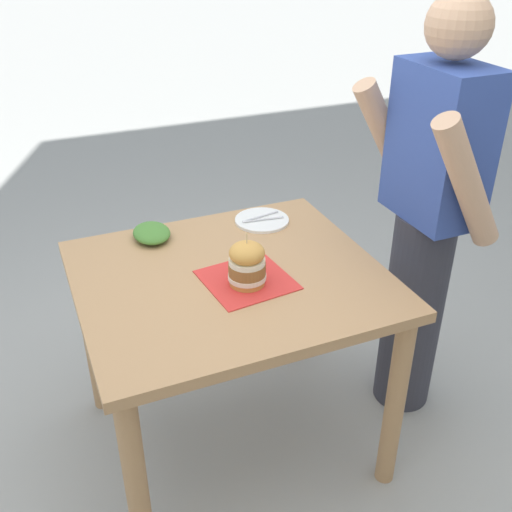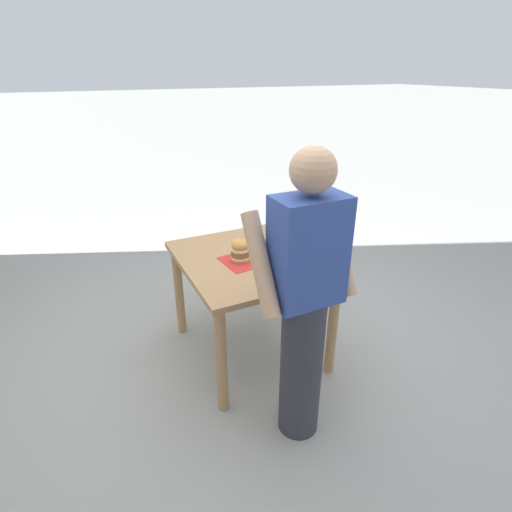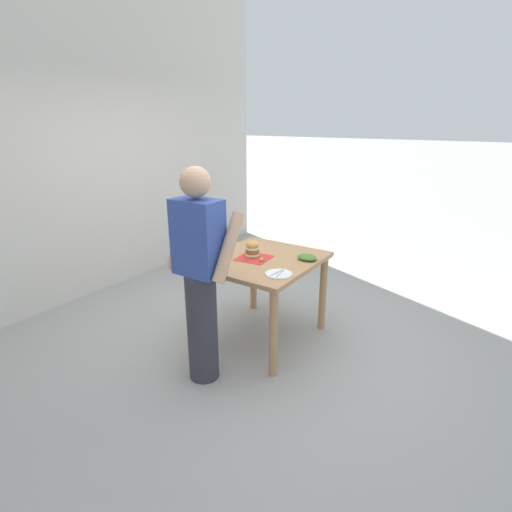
{
  "view_description": "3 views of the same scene",
  "coord_description": "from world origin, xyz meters",
  "px_view_note": "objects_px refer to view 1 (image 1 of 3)",
  "views": [
    {
      "loc": [
        1.67,
        -0.6,
        1.9
      ],
      "look_at": [
        0.0,
        0.1,
        0.85
      ],
      "focal_mm": 42.0,
      "sensor_mm": 36.0,
      "label": 1
    },
    {
      "loc": [
        1.05,
        2.28,
        2.0
      ],
      "look_at": [
        0.0,
        0.1,
        0.85
      ],
      "focal_mm": 28.0,
      "sensor_mm": 36.0,
      "label": 2
    },
    {
      "loc": [
        -1.84,
        2.86,
        1.99
      ],
      "look_at": [
        0.0,
        0.1,
        0.85
      ],
      "focal_mm": 28.0,
      "sensor_mm": 36.0,
      "label": 3
    }
  ],
  "objects_px": {
    "diner_across_table": "(427,219)",
    "sandwich": "(247,264)",
    "side_plate_with_forks": "(262,220)",
    "patio_table": "(230,305)",
    "pickle_spear": "(245,261)",
    "side_salad": "(152,233)"
  },
  "relations": [
    {
      "from": "patio_table",
      "to": "diner_across_table",
      "type": "distance_m",
      "value": 0.81
    },
    {
      "from": "sandwich",
      "to": "side_salad",
      "type": "distance_m",
      "value": 0.5
    },
    {
      "from": "patio_table",
      "to": "pickle_spear",
      "type": "height_order",
      "value": "pickle_spear"
    },
    {
      "from": "side_plate_with_forks",
      "to": "diner_across_table",
      "type": "distance_m",
      "value": 0.65
    },
    {
      "from": "side_plate_with_forks",
      "to": "diner_across_table",
      "type": "bearing_deg",
      "value": 54.04
    },
    {
      "from": "pickle_spear",
      "to": "side_plate_with_forks",
      "type": "relative_size",
      "value": 0.33
    },
    {
      "from": "patio_table",
      "to": "side_plate_with_forks",
      "type": "bearing_deg",
      "value": 141.24
    },
    {
      "from": "sandwich",
      "to": "side_salad",
      "type": "height_order",
      "value": "sandwich"
    },
    {
      "from": "pickle_spear",
      "to": "side_salad",
      "type": "height_order",
      "value": "side_salad"
    },
    {
      "from": "diner_across_table",
      "to": "sandwich",
      "type": "bearing_deg",
      "value": -87.15
    },
    {
      "from": "side_salad",
      "to": "diner_across_table",
      "type": "bearing_deg",
      "value": 67.27
    },
    {
      "from": "patio_table",
      "to": "side_salad",
      "type": "bearing_deg",
      "value": -152.71
    },
    {
      "from": "patio_table",
      "to": "pickle_spear",
      "type": "relative_size",
      "value": 14.33
    },
    {
      "from": "pickle_spear",
      "to": "side_salad",
      "type": "bearing_deg",
      "value": -140.85
    },
    {
      "from": "pickle_spear",
      "to": "diner_across_table",
      "type": "xyz_separation_m",
      "value": [
        0.09,
        0.71,
        0.07
      ]
    },
    {
      "from": "pickle_spear",
      "to": "side_salad",
      "type": "xyz_separation_m",
      "value": [
        -0.32,
        -0.26,
        0.01
      ]
    },
    {
      "from": "side_plate_with_forks",
      "to": "patio_table",
      "type": "bearing_deg",
      "value": -38.76
    },
    {
      "from": "sandwich",
      "to": "pickle_spear",
      "type": "xyz_separation_m",
      "value": [
        -0.12,
        0.04,
        -0.07
      ]
    },
    {
      "from": "pickle_spear",
      "to": "sandwich",
      "type": "bearing_deg",
      "value": -19.17
    },
    {
      "from": "sandwich",
      "to": "side_salad",
      "type": "relative_size",
      "value": 1.07
    },
    {
      "from": "pickle_spear",
      "to": "diner_across_table",
      "type": "distance_m",
      "value": 0.72
    },
    {
      "from": "side_plate_with_forks",
      "to": "side_salad",
      "type": "distance_m",
      "value": 0.45
    }
  ]
}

